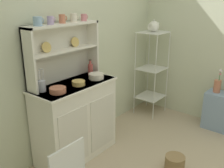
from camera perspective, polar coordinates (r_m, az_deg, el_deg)
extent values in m
cube|color=beige|center=(3.09, -8.55, 8.65)|extent=(3.84, 0.05, 2.50)
cube|color=white|center=(3.00, -8.00, -7.95)|extent=(0.94, 0.42, 0.89)
cube|color=silver|center=(2.75, -8.27, -11.71)|extent=(0.39, 0.01, 0.62)
cube|color=silver|center=(3.03, -2.04, -8.41)|extent=(0.39, 0.01, 0.62)
cube|color=white|center=(2.83, -8.40, -0.16)|extent=(0.97, 0.45, 0.02)
cube|color=silver|center=(2.89, -11.45, 6.81)|extent=(0.90, 0.02, 0.63)
cube|color=white|center=(2.57, -17.73, 4.77)|extent=(0.02, 0.18, 0.63)
cube|color=white|center=(3.13, -4.33, 8.06)|extent=(0.02, 0.18, 0.63)
cube|color=white|center=(2.82, -10.44, 7.24)|extent=(0.86, 0.16, 0.02)
cube|color=white|center=(2.78, -10.78, 12.72)|extent=(0.90, 0.18, 0.02)
cylinder|color=#DBB760|center=(2.72, -14.17, 7.81)|extent=(0.11, 0.03, 0.11)
cylinder|color=#DBB760|center=(2.97, -8.08, 9.12)|extent=(0.11, 0.03, 0.11)
cylinder|color=silver|center=(3.79, 9.41, 1.05)|extent=(0.01, 0.01, 1.28)
cylinder|color=silver|center=(4.11, 12.07, 2.34)|extent=(0.01, 0.01, 1.28)
cylinder|color=silver|center=(3.96, 5.04, 2.05)|extent=(0.01, 0.01, 1.28)
cylinder|color=silver|center=(4.27, 7.92, 3.22)|extent=(0.01, 0.01, 1.28)
cube|color=silver|center=(3.89, 9.09, 11.17)|extent=(0.40, 0.37, 0.01)
cube|color=silver|center=(4.00, 8.68, 3.40)|extent=(0.40, 0.37, 0.01)
cube|color=silver|center=(4.15, 8.37, -2.67)|extent=(0.40, 0.37, 0.01)
cube|color=#849EBC|center=(3.91, 23.12, -5.64)|extent=(0.28, 0.48, 0.52)
cylinder|color=#93754C|center=(3.00, 13.60, -16.48)|extent=(0.21, 0.21, 0.16)
cylinder|color=#8EB2D1|center=(2.59, -16.02, 13.10)|extent=(0.08, 0.08, 0.09)
torus|color=#8EB2D1|center=(2.62, -15.09, 13.34)|extent=(0.01, 0.05, 0.05)
cylinder|color=#B79ECC|center=(2.68, -13.36, 13.45)|extent=(0.07, 0.07, 0.08)
torus|color=#B79ECC|center=(2.71, -12.65, 13.64)|extent=(0.01, 0.05, 0.05)
cylinder|color=#C67556|center=(2.78, -10.89, 13.88)|extent=(0.07, 0.07, 0.09)
torus|color=#C67556|center=(2.80, -10.22, 14.06)|extent=(0.01, 0.05, 0.05)
cylinder|color=silver|center=(2.88, -8.41, 14.23)|extent=(0.07, 0.07, 0.09)
torus|color=silver|center=(2.91, -7.75, 14.40)|extent=(0.01, 0.05, 0.05)
cylinder|color=#D17A84|center=(2.99, -6.21, 14.33)|extent=(0.07, 0.07, 0.08)
torus|color=#D17A84|center=(3.02, -5.63, 14.47)|extent=(0.01, 0.04, 0.04)
cylinder|color=#C67556|center=(2.59, -11.81, -1.31)|extent=(0.16, 0.16, 0.05)
cylinder|color=#DBB760|center=(2.77, -7.37, 0.23)|extent=(0.14, 0.14, 0.05)
cylinder|color=silver|center=(2.96, -3.48, 1.73)|extent=(0.17, 0.17, 0.06)
cylinder|color=#B74C47|center=(3.11, -4.76, 3.17)|extent=(0.06, 0.06, 0.13)
cylinder|color=#B74C47|center=(3.08, -4.80, 4.72)|extent=(0.03, 0.03, 0.05)
cylinder|color=#4C382D|center=(3.08, -4.81, 5.25)|extent=(0.03, 0.03, 0.01)
cylinder|color=#B2B7C6|center=(2.66, -15.18, -0.43)|extent=(0.08, 0.08, 0.11)
cylinder|color=silver|center=(2.65, -15.56, 1.22)|extent=(0.03, 0.01, 0.17)
ellipsoid|color=silver|center=(2.63, -15.74, 3.13)|extent=(0.02, 0.01, 0.01)
cylinder|color=silver|center=(2.61, -15.49, 0.86)|extent=(0.02, 0.02, 0.16)
ellipsoid|color=silver|center=(2.59, -15.67, 2.72)|extent=(0.02, 0.01, 0.01)
cylinder|color=silver|center=(2.65, -14.89, 1.24)|extent=(0.01, 0.04, 0.17)
ellipsoid|color=silver|center=(2.62, -15.06, 3.17)|extent=(0.02, 0.01, 0.01)
sphere|color=white|center=(3.88, 9.16, 12.38)|extent=(0.15, 0.15, 0.15)
sphere|color=silver|center=(3.87, 9.22, 13.66)|extent=(0.02, 0.02, 0.02)
cylinder|color=white|center=(3.97, 9.96, 12.66)|extent=(0.09, 0.02, 0.07)
torus|color=white|center=(3.81, 8.47, 12.28)|extent=(0.01, 0.10, 0.10)
cylinder|color=#C67556|center=(3.82, 22.09, -0.46)|extent=(0.09, 0.09, 0.17)
cylinder|color=#4C844C|center=(3.76, 22.50, 1.53)|extent=(0.00, 0.01, 0.16)
sphere|color=silver|center=(3.74, 22.65, 2.68)|extent=(0.03, 0.03, 0.03)
cylinder|color=#4C844C|center=(3.79, 22.55, 1.60)|extent=(0.00, 0.01, 0.15)
sphere|color=#B79ECC|center=(3.77, 22.70, 2.69)|extent=(0.04, 0.04, 0.04)
cylinder|color=#4C844C|center=(3.77, 22.54, 1.22)|extent=(0.00, 0.01, 0.11)
sphere|color=#D17A84|center=(3.76, 22.65, 2.04)|extent=(0.03, 0.03, 0.03)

